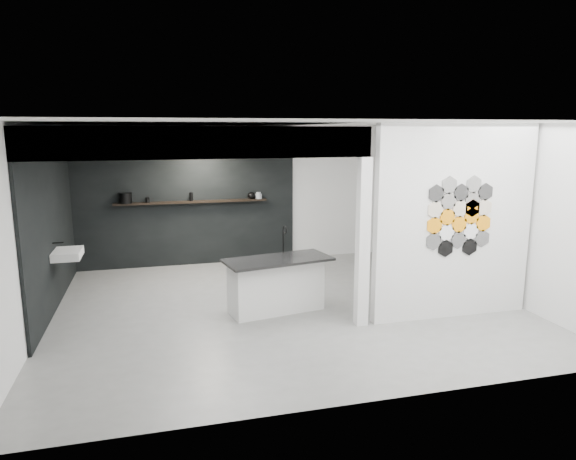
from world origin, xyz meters
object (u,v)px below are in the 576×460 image
Objects in this scene: wall_basin at (68,254)px; stockpot at (125,198)px; glass_vase at (259,195)px; kitchen_island at (276,284)px; bottle_dark at (191,197)px; glass_bowl at (259,196)px; utensil_cup at (147,200)px; kettle at (251,195)px; partition_panel at (454,222)px.

wall_basin is 2.46× the size of stockpot.
kitchen_island is at bearing -96.71° from glass_vase.
bottle_dark is (1.25, 0.00, -0.01)m from stockpot.
glass_bowl reaches higher than utensil_cup.
glass_bowl is (0.36, 3.03, 0.94)m from kitchen_island.
glass_vase is at bearing 5.27° from kettle.
kitchen_island is at bearing -53.41° from stockpot.
stockpot reaches higher than wall_basin.
partition_panel reaches higher than kitchen_island.
kettle is 1.24× the size of glass_vase.
utensil_cup is (-4.28, 3.87, -0.03)m from partition_panel.
kitchen_island is 3.19m from kettle.
partition_panel is 29.43× the size of utensil_cup.
wall_basin is 3.88m from kettle.
stockpot reaches higher than bottle_dark.
glass_vase is 1.36m from bottle_dark.
glass_vase reaches higher than glass_bowl.
utensil_cup is at bearing 180.00° from glass_vase.
stockpot is 1.42× the size of bottle_dark.
kettle is at bearing 180.00° from glass_bowl.
wall_basin is 2.44m from utensil_cup.
bottle_dark is at bearing 0.00° from stockpot.
stockpot is 2.61m from glass_vase.
wall_basin is 4.00m from glass_bowl.
stockpot is (-4.68, 3.87, 0.02)m from partition_panel.
bottle_dark is (-1.22, 0.00, 0.02)m from kettle.
wall_basin is 0.36× the size of kitchen_island.
partition_panel is at bearing -48.35° from bottle_dark.
wall_basin is 6.31× the size of utensil_cup.
stockpot is 1.81× the size of glass_vase.
bottle_dark reaches higher than glass_vase.
kettle is at bearing 75.22° from kitchen_island.
glass_vase is at bearing 0.00° from stockpot.
glass_vase is 2.20m from utensil_cup.
utensil_cup is at bearing 110.53° from kitchen_island.
kitchen_island is 6.89× the size of stockpot.
kitchen_island is at bearing -17.67° from wall_basin.
glass_vase is (-2.08, 3.87, -0.01)m from partition_panel.
partition_panel is 5.17m from bottle_dark.
utensil_cup is (1.19, 2.07, 0.52)m from wall_basin.
stockpot is at bearing 180.00° from glass_bowl.
wall_basin is 3.21m from kitchen_island.
bottle_dark is at bearing 97.53° from kitchen_island.
kettle is at bearing 32.49° from wall_basin.
stockpot reaches higher than glass_vase.
kitchen_island is 12.44× the size of glass_vase.
wall_basin is 4.44× the size of glass_vase.
utensil_cup is at bearing 0.00° from stockpot.
kitchen_island is at bearing 161.08° from partition_panel.
glass_bowl is at bearing 0.00° from bottle_dark.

